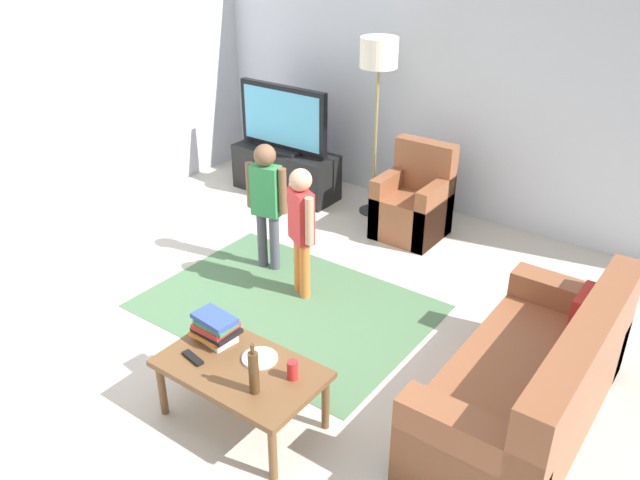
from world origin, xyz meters
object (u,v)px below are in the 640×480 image
(child_near_tv, at_px, (266,196))
(child_center, at_px, (301,222))
(floor_lamp, at_px, (379,63))
(bottle, at_px, (254,372))
(tv_stand, at_px, (286,172))
(plate, at_px, (260,358))
(soda_can, at_px, (292,370))
(tv, at_px, (283,119))
(coffee_table, at_px, (241,373))
(couch, at_px, (537,389))
(armchair, at_px, (414,205))
(book_stack, at_px, (216,328))
(tv_remote, at_px, (193,358))

(child_near_tv, bearing_deg, child_center, -19.39)
(floor_lamp, bearing_deg, bottle, -69.45)
(tv_stand, bearing_deg, floor_lamp, 8.30)
(floor_lamp, height_order, plate, floor_lamp)
(bottle, relative_size, soda_can, 2.76)
(tv, bearing_deg, floor_lamp, 9.43)
(bottle, bearing_deg, tv_stand, 126.26)
(child_center, height_order, bottle, child_center)
(coffee_table, relative_size, bottle, 3.02)
(couch, xyz_separation_m, bottle, (-1.25, -1.13, 0.27))
(tv_stand, relative_size, armchair, 1.33)
(child_near_tv, relative_size, bottle, 3.46)
(tv_stand, xyz_separation_m, child_near_tv, (0.91, -1.38, 0.44))
(tv, xyz_separation_m, book_stack, (1.73, -2.82, -0.33))
(book_stack, height_order, bottle, bottle)
(soda_can, bearing_deg, tv_stand, 129.54)
(tv_remote, bearing_deg, tv_stand, 130.61)
(floor_lamp, height_order, bottle, floor_lamp)
(armchair, bearing_deg, floor_lamp, 161.78)
(armchair, bearing_deg, soda_can, -75.51)
(child_near_tv, height_order, child_center, child_near_tv)
(child_near_tv, bearing_deg, tv_remote, -63.74)
(floor_lamp, relative_size, bottle, 5.38)
(coffee_table, xyz_separation_m, book_stack, (-0.30, 0.11, 0.14))
(tv_stand, relative_size, coffee_table, 1.20)
(tv_remote, bearing_deg, couch, 43.77)
(floor_lamp, distance_m, bottle, 3.57)
(floor_lamp, height_order, coffee_table, floor_lamp)
(tv_stand, bearing_deg, book_stack, -58.68)
(armchair, xyz_separation_m, plate, (0.45, -2.78, 0.13))
(bottle, distance_m, plate, 0.32)
(coffee_table, relative_size, plate, 4.55)
(armchair, bearing_deg, tv_remote, -87.65)
(tv_remote, bearing_deg, coffee_table, 34.12)
(armchair, bearing_deg, child_near_tv, -117.89)
(floor_lamp, bearing_deg, armchair, -18.22)
(armchair, distance_m, child_near_tv, 1.56)
(coffee_table, bearing_deg, bottle, -28.61)
(book_stack, xyz_separation_m, bottle, (0.52, -0.23, 0.05))
(floor_lamp, distance_m, book_stack, 3.24)
(armchair, xyz_separation_m, soda_can, (0.72, -2.80, 0.18))
(child_center, relative_size, coffee_table, 1.10)
(couch, relative_size, bottle, 5.44)
(coffee_table, xyz_separation_m, tv_remote, (-0.28, -0.12, 0.06))
(child_near_tv, distance_m, tv_remote, 1.90)
(soda_can, bearing_deg, bottle, -114.44)
(armchair, xyz_separation_m, child_near_tv, (-0.71, -1.34, 0.39))
(book_stack, xyz_separation_m, tv_remote, (0.02, -0.23, -0.08))
(armchair, height_order, floor_lamp, floor_lamp)
(armchair, height_order, coffee_table, armchair)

